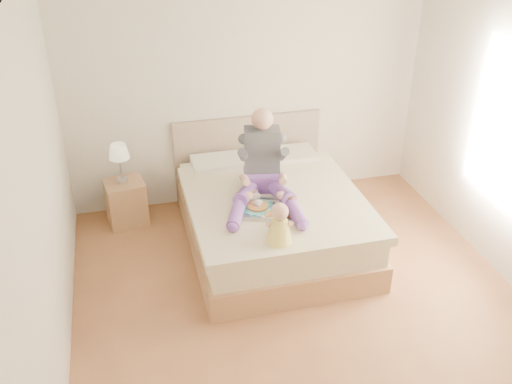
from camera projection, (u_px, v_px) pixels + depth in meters
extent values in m
cube|color=brown|center=(302.00, 305.00, 5.12)|extent=(4.00, 4.20, 0.01)
cube|color=beige|center=(247.00, 85.00, 6.22)|extent=(4.00, 0.02, 2.70)
cube|color=beige|center=(452.00, 372.00, 2.68)|extent=(4.00, 0.02, 2.70)
cube|color=beige|center=(40.00, 204.00, 4.03)|extent=(0.02, 4.20, 2.70)
cube|color=#936944|center=(272.00, 231.00, 5.91)|extent=(1.68, 2.13, 0.28)
cube|color=beige|center=(272.00, 210.00, 5.78)|extent=(1.60, 2.05, 0.24)
cube|color=beige|center=(276.00, 203.00, 5.57)|extent=(1.70, 1.80, 0.09)
cube|color=beige|center=(221.00, 165.00, 6.23)|extent=(0.62, 0.40, 0.14)
cube|color=beige|center=(287.00, 158.00, 6.39)|extent=(0.62, 0.40, 0.14)
cube|color=#836D5A|center=(247.00, 156.00, 6.64)|extent=(1.70, 0.08, 1.00)
cube|color=#936944|center=(126.00, 202.00, 6.21)|extent=(0.46, 0.42, 0.49)
cylinder|color=#A8ACAF|center=(122.00, 180.00, 6.10)|extent=(0.12, 0.12, 0.04)
cylinder|color=#A8ACAF|center=(121.00, 168.00, 6.03)|extent=(0.02, 0.02, 0.24)
cone|color=beige|center=(119.00, 151.00, 5.93)|extent=(0.21, 0.21, 0.15)
cube|color=#63388E|center=(262.00, 180.00, 5.72)|extent=(0.41, 0.35, 0.17)
cube|color=#36373E|center=(262.00, 150.00, 5.62)|extent=(0.38, 0.28, 0.46)
sphere|color=tan|center=(262.00, 119.00, 5.42)|extent=(0.21, 0.21, 0.21)
cylinder|color=#63388E|center=(248.00, 192.00, 5.51)|extent=(0.38, 0.50, 0.21)
cylinder|color=#63388E|center=(237.00, 214.00, 5.20)|extent=(0.27, 0.45, 0.12)
sphere|color=#63388E|center=(233.00, 227.00, 5.02)|extent=(0.11, 0.11, 0.11)
cylinder|color=#36373E|center=(243.00, 155.00, 5.48)|extent=(0.17, 0.30, 0.24)
cylinder|color=tan|center=(245.00, 180.00, 5.41)|extent=(0.10, 0.30, 0.16)
sphere|color=tan|center=(248.00, 196.00, 5.34)|extent=(0.08, 0.08, 0.08)
cylinder|color=#63388E|center=(279.00, 191.00, 5.53)|extent=(0.22, 0.51, 0.21)
cylinder|color=#63388E|center=(295.00, 212.00, 5.22)|extent=(0.13, 0.44, 0.12)
sphere|color=#63388E|center=(302.00, 225.00, 5.05)|extent=(0.11, 0.11, 0.11)
cylinder|color=#36373E|center=(283.00, 154.00, 5.50)|extent=(0.11, 0.29, 0.24)
cylinder|color=tan|center=(283.00, 179.00, 5.43)|extent=(0.16, 0.30, 0.16)
sphere|color=tan|center=(281.00, 195.00, 5.35)|extent=(0.08, 0.08, 0.08)
cube|color=#A8ACAF|center=(269.00, 210.00, 5.35)|extent=(0.61, 0.55, 0.01)
cylinder|color=teal|center=(258.00, 208.00, 5.37)|extent=(0.30, 0.30, 0.02)
cylinder|color=#B67C3C|center=(258.00, 206.00, 5.36)|extent=(0.20, 0.20, 0.02)
cylinder|color=white|center=(253.00, 196.00, 5.47)|extent=(0.09, 0.09, 0.10)
torus|color=white|center=(259.00, 196.00, 5.46)|extent=(0.04, 0.07, 0.07)
cylinder|color=olive|center=(253.00, 192.00, 5.45)|extent=(0.08, 0.08, 0.01)
cylinder|color=white|center=(283.00, 206.00, 5.40)|extent=(0.16, 0.16, 0.01)
cube|color=#B67C3C|center=(283.00, 204.00, 5.40)|extent=(0.12, 0.11, 0.02)
cylinder|color=white|center=(270.00, 216.00, 5.25)|extent=(0.16, 0.16, 0.01)
ellipsoid|color=#AF122D|center=(272.00, 215.00, 5.23)|extent=(0.04, 0.04, 0.01)
cylinder|color=white|center=(291.00, 202.00, 5.35)|extent=(0.08, 0.08, 0.13)
cylinder|color=orange|center=(291.00, 202.00, 5.35)|extent=(0.07, 0.07, 0.13)
cylinder|color=white|center=(286.00, 215.00, 5.22)|extent=(0.08, 0.08, 0.04)
cylinder|color=#4C150A|center=(286.00, 216.00, 5.22)|extent=(0.07, 0.07, 0.03)
cone|color=#FFE550|center=(279.00, 229.00, 4.86)|extent=(0.23, 0.23, 0.24)
sphere|color=tan|center=(280.00, 212.00, 4.77)|extent=(0.15, 0.15, 0.15)
cylinder|color=tan|center=(273.00, 230.00, 5.00)|extent=(0.10, 0.18, 0.06)
sphere|color=tan|center=(271.00, 225.00, 5.07)|extent=(0.05, 0.05, 0.05)
cylinder|color=tan|center=(269.00, 225.00, 4.84)|extent=(0.09, 0.13, 0.10)
cylinder|color=tan|center=(282.00, 230.00, 5.00)|extent=(0.06, 0.17, 0.06)
sphere|color=tan|center=(281.00, 225.00, 5.08)|extent=(0.05, 0.05, 0.05)
cylinder|color=tan|center=(290.00, 224.00, 4.85)|extent=(0.05, 0.13, 0.10)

